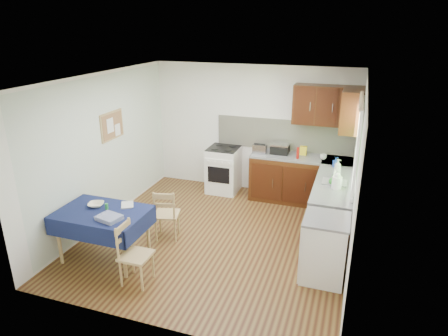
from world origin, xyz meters
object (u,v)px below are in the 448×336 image
(chair_near, at_px, (133,252))
(kettle, at_px, (337,181))
(dining_table, at_px, (102,218))
(dish_rack, at_px, (335,181))
(toaster, at_px, (260,149))
(sandwich_press, at_px, (280,148))
(chair_far, at_px, (166,213))

(chair_near, xyz_separation_m, kettle, (2.37, 1.90, 0.56))
(dining_table, bearing_deg, dish_rack, 16.11)
(toaster, height_order, sandwich_press, same)
(dining_table, distance_m, chair_near, 0.80)
(chair_far, bearing_deg, dish_rack, -173.48)
(dining_table, xyz_separation_m, chair_far, (0.58, 0.80, -0.21))
(chair_far, distance_m, toaster, 2.30)
(chair_far, distance_m, kettle, 2.64)
(toaster, height_order, dish_rack, toaster)
(dining_table, bearing_deg, chair_near, -41.72)
(toaster, distance_m, sandwich_press, 0.38)
(sandwich_press, distance_m, kettle, 1.80)
(dining_table, relative_size, sandwich_press, 3.74)
(chair_far, distance_m, chair_near, 1.16)
(dining_table, xyz_separation_m, dish_rack, (3.02, 1.75, 0.27))
(dining_table, relative_size, chair_far, 1.49)
(kettle, bearing_deg, dish_rack, 100.85)
(dining_table, distance_m, kettle, 3.44)
(chair_far, bearing_deg, toaster, -130.90)
(sandwich_press, bearing_deg, toaster, 178.58)
(chair_near, relative_size, toaster, 3.34)
(sandwich_press, bearing_deg, dish_rack, -68.92)
(dining_table, distance_m, dish_rack, 3.50)
(chair_near, height_order, kettle, kettle)
(chair_near, relative_size, kettle, 3.43)
(chair_far, bearing_deg, dining_table, 38.93)
(chair_near, bearing_deg, toaster, -15.84)
(dining_table, height_order, chair_near, chair_near)
(chair_near, relative_size, dish_rack, 2.27)
(chair_near, bearing_deg, chair_far, 4.64)
(dining_table, height_order, toaster, toaster)
(chair_far, distance_m, dish_rack, 2.66)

